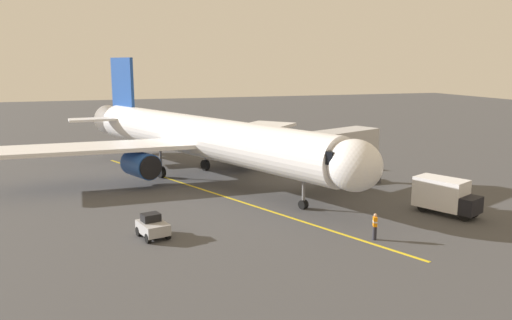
% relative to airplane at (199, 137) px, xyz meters
% --- Properties ---
extents(ground_plane, '(220.00, 220.00, 0.00)m').
position_rel_airplane_xyz_m(ground_plane, '(-0.34, -0.63, -4.00)').
color(ground_plane, '#424244').
extents(apron_lead_in_line, '(15.69, 36.98, 0.01)m').
position_rel_airplane_xyz_m(apron_lead_in_line, '(-0.11, 6.26, -4.00)').
color(apron_lead_in_line, yellow).
rests_on(apron_lead_in_line, ground).
extents(airplane, '(32.17, 38.43, 11.50)m').
position_rel_airplane_xyz_m(airplane, '(0.00, 0.00, 0.00)').
color(airplane, white).
rests_on(airplane, ground).
extents(jet_bridge, '(11.21, 6.70, 5.40)m').
position_rel_airplane_xyz_m(jet_bridge, '(-9.31, 8.33, -0.24)').
color(jet_bridge, '#B7B7BC').
rests_on(jet_bridge, ground).
extents(ground_crew_marshaller, '(0.38, 0.47, 1.71)m').
position_rel_airplane_xyz_m(ground_crew_marshaller, '(-6.85, 20.45, -3.12)').
color(ground_crew_marshaller, '#23232D').
rests_on(ground_crew_marshaller, ground).
extents(box_truck_near_nose, '(3.72, 4.99, 2.62)m').
position_rel_airplane_xyz_m(box_truck_near_nose, '(-14.70, 17.18, -2.62)').
color(box_truck_near_nose, black).
rests_on(box_truck_near_nose, ground).
extents(tug_portside, '(2.06, 2.61, 1.50)m').
position_rel_airplane_xyz_m(tug_portside, '(6.35, 15.63, -3.30)').
color(tug_portside, '#9E9EA3').
rests_on(tug_portside, ground).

